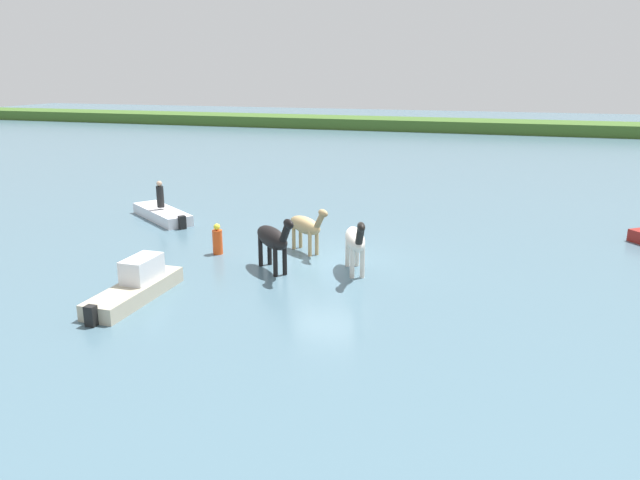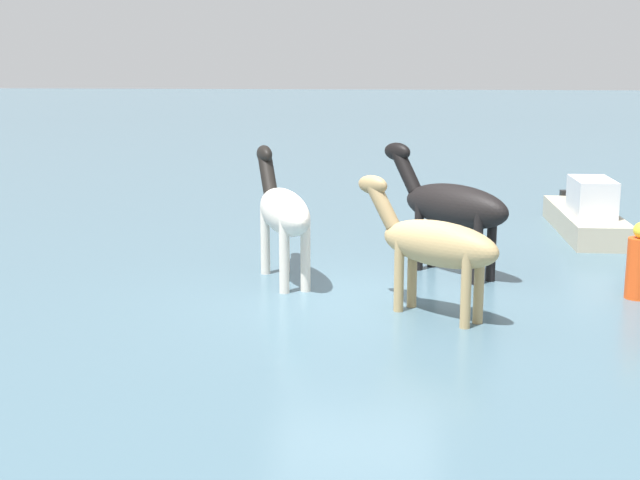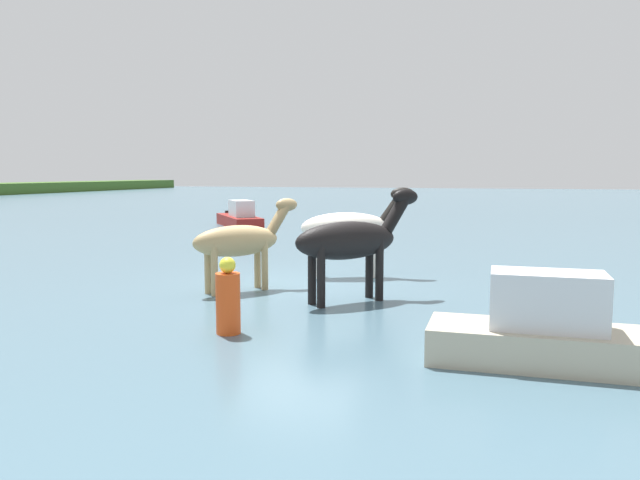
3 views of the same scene
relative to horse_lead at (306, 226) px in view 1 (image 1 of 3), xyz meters
The scene contains 9 objects.
ground_plane 1.70m from the horse_lead, 38.38° to the right, with size 166.14×166.14×0.00m, color #476675.
distant_shoreline 48.26m from the horse_lead, 88.73° to the left, with size 149.52×6.00×2.40m, color #3B5D23.
horse_lead is the anchor object (origin of this frame).
horse_rear_stallion 2.84m from the horse_lead, 36.56° to the right, with size 1.36×2.56×2.03m.
horse_dark_mare 2.38m from the horse_lead, 98.69° to the right, with size 2.18×2.14×2.05m.
boat_launch_far 8.35m from the horse_lead, 160.05° to the left, with size 3.99×3.30×0.72m.
boat_tender_starboard 6.79m from the horse_lead, 119.01° to the right, with size 1.06×3.96×1.31m.
person_boatman_standing 8.31m from the horse_lead, 160.30° to the left, with size 0.32×0.32×1.19m.
buoy_channel_marker 3.28m from the horse_lead, 159.28° to the right, with size 0.36×0.36×1.14m.
Camera 1 is at (5.76, -19.16, 6.50)m, focal length 33.61 mm.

